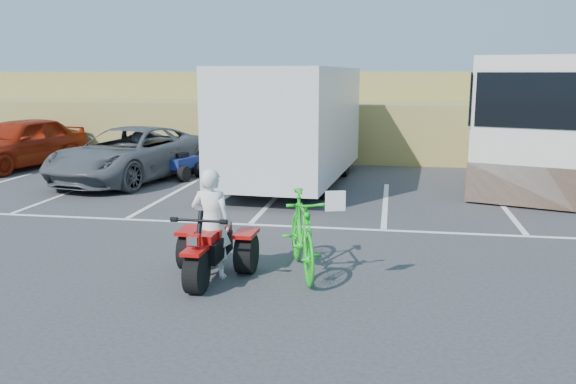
% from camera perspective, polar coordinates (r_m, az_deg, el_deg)
% --- Properties ---
extents(ground, '(100.00, 100.00, 0.00)m').
position_cam_1_polar(ground, '(10.23, -6.69, -6.30)').
color(ground, '#323234').
rests_on(ground, ground).
extents(parking_stripes, '(28.00, 5.16, 0.01)m').
position_cam_1_polar(parking_stripes, '(13.90, 1.46, -1.56)').
color(parking_stripes, white).
rests_on(parking_stripes, ground).
extents(grass_embankment, '(40.00, 8.50, 3.10)m').
position_cam_1_polar(grass_embankment, '(25.05, 3.30, 7.35)').
color(grass_embankment, '#9B8C46').
rests_on(grass_embankment, ground).
extents(red_trike_atv, '(1.25, 1.64, 1.05)m').
position_cam_1_polar(red_trike_atv, '(9.28, -7.36, -8.16)').
color(red_trike_atv, '#AD0B09').
rests_on(red_trike_atv, ground).
extents(rider, '(0.62, 0.41, 1.67)m').
position_cam_1_polar(rider, '(9.17, -7.19, -2.94)').
color(rider, white).
rests_on(rider, ground).
extents(green_dirt_bike, '(1.18, 2.18, 1.26)m').
position_cam_1_polar(green_dirt_bike, '(9.35, 1.32, -3.88)').
color(green_dirt_bike, '#14BF19').
rests_on(green_dirt_bike, ground).
extents(grey_pickup, '(3.56, 5.86, 1.52)m').
position_cam_1_polar(grey_pickup, '(18.03, -14.62, 3.44)').
color(grey_pickup, '#4D5056').
rests_on(grey_pickup, ground).
extents(red_car, '(2.89, 5.15, 1.65)m').
position_cam_1_polar(red_car, '(21.62, -23.83, 4.25)').
color(red_car, maroon).
rests_on(red_car, ground).
extents(cargo_trailer, '(3.21, 7.01, 3.19)m').
position_cam_1_polar(cargo_trailer, '(16.69, 0.46, 6.55)').
color(cargo_trailer, silver).
rests_on(cargo_trailer, ground).
extents(rv_motorhome, '(5.32, 9.69, 3.39)m').
position_cam_1_polar(rv_motorhome, '(19.31, 23.01, 5.53)').
color(rv_motorhome, silver).
rests_on(rv_motorhome, ground).
extents(quad_atv_blue, '(1.27, 1.50, 0.85)m').
position_cam_1_polar(quad_atv_blue, '(18.16, -9.95, 1.26)').
color(quad_atv_blue, navy).
rests_on(quad_atv_blue, ground).
extents(quad_atv_green, '(1.25, 1.60, 0.99)m').
position_cam_1_polar(quad_atv_green, '(18.36, -1.63, 1.53)').
color(quad_atv_green, '#166128').
rests_on(quad_atv_green, ground).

